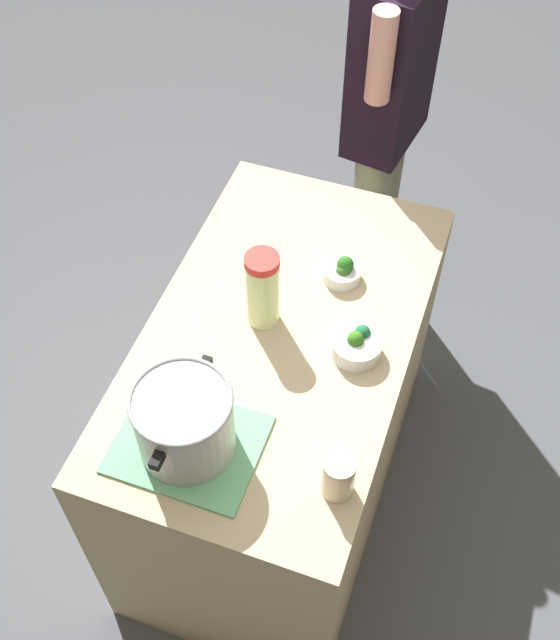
# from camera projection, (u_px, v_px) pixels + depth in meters

# --- Properties ---
(ground_plane) EXTENTS (8.00, 8.00, 0.00)m
(ground_plane) POSITION_uv_depth(u_px,v_px,m) (280.00, 482.00, 2.90)
(ground_plane) COLOR #50545B
(counter_slab) EXTENTS (1.25, 0.72, 0.91)m
(counter_slab) POSITION_uv_depth(u_px,v_px,m) (280.00, 417.00, 2.55)
(counter_slab) COLOR tan
(counter_slab) RESTS_ON ground_plane
(dish_cloth) EXTENTS (0.29, 0.36, 0.01)m
(dish_cloth) POSITION_uv_depth(u_px,v_px,m) (188.00, 444.00, 1.97)
(dish_cloth) COLOR #6CBA82
(dish_cloth) RESTS_ON counter_slab
(cooking_pot) EXTENTS (0.31, 0.25, 0.20)m
(cooking_pot) POSITION_uv_depth(u_px,v_px,m) (184.00, 421.00, 1.88)
(cooking_pot) COLOR #B7B7BC
(cooking_pot) RESTS_ON dish_cloth
(lemonade_pitcher) EXTENTS (0.09, 0.09, 0.25)m
(lemonade_pitcher) POSITION_uv_depth(u_px,v_px,m) (263.00, 289.00, 2.12)
(lemonade_pitcher) COLOR beige
(lemonade_pitcher) RESTS_ON counter_slab
(mason_jar) EXTENTS (0.08, 0.08, 0.13)m
(mason_jar) POSITION_uv_depth(u_px,v_px,m) (338.00, 476.00, 1.85)
(mason_jar) COLOR beige
(mason_jar) RESTS_ON counter_slab
(broccoli_bowl_front) EXTENTS (0.11, 0.11, 0.08)m
(broccoli_bowl_front) POSITION_uv_depth(u_px,v_px,m) (343.00, 271.00, 2.29)
(broccoli_bowl_front) COLOR silver
(broccoli_bowl_front) RESTS_ON counter_slab
(broccoli_bowl_center) EXTENTS (0.14, 0.14, 0.08)m
(broccoli_bowl_center) POSITION_uv_depth(u_px,v_px,m) (357.00, 344.00, 2.13)
(broccoli_bowl_center) COLOR silver
(broccoli_bowl_center) RESTS_ON counter_slab
(person_cook) EXTENTS (0.50, 0.25, 1.62)m
(person_cook) POSITION_uv_depth(u_px,v_px,m) (386.00, 118.00, 2.79)
(person_cook) COLOR gray
(person_cook) RESTS_ON ground_plane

